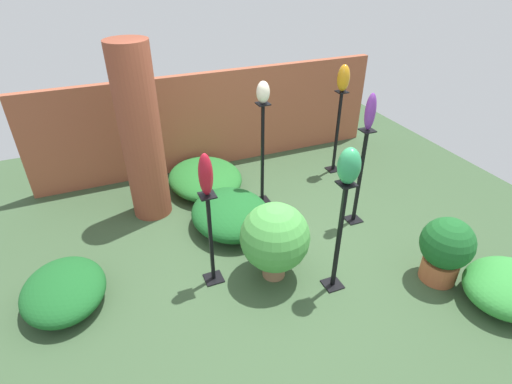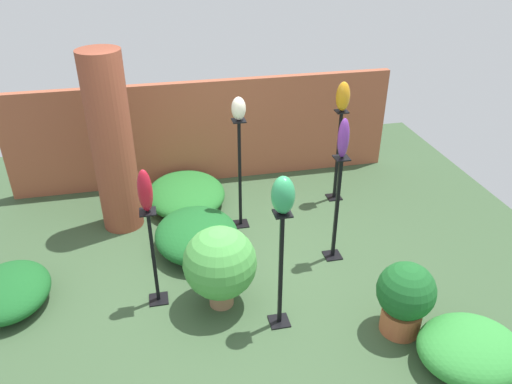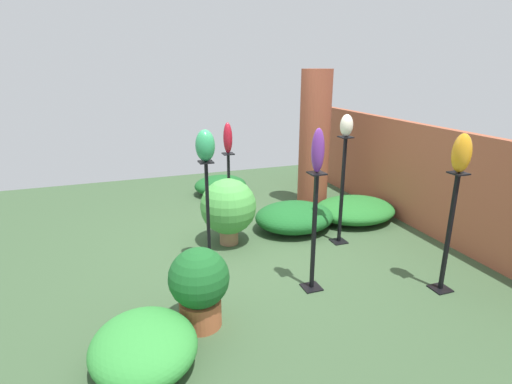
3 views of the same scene
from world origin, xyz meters
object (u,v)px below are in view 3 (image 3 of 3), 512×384
(pedestal_jade, at_px, (208,219))
(art_vase_jade, at_px, (205,146))
(art_vase_ruby, at_px, (228,138))
(pedestal_ivory, at_px, (342,195))
(pedestal_amber, at_px, (448,238))
(pedestal_ruby, at_px, (229,193))
(art_vase_amber, at_px, (462,153))
(pedestal_violet, at_px, (314,237))
(art_vase_ivory, at_px, (347,125))
(brick_pillar, at_px, (314,140))
(potted_plant_front_left, at_px, (199,284))
(art_vase_violet, at_px, (318,151))
(potted_plant_back_center, at_px, (228,207))

(pedestal_jade, distance_m, art_vase_jade, 0.88)
(art_vase_ruby, bearing_deg, pedestal_ivory, 47.90)
(pedestal_jade, bearing_deg, pedestal_amber, 58.00)
(pedestal_ruby, xyz_separation_m, art_vase_amber, (2.57, 1.65, 1.01))
(pedestal_violet, relative_size, art_vase_ivory, 4.67)
(brick_pillar, distance_m, pedestal_jade, 2.73)
(pedestal_ruby, xyz_separation_m, art_vase_jade, (1.17, -0.59, 0.97))
(art_vase_ruby, distance_m, potted_plant_front_left, 2.65)
(pedestal_ivory, bearing_deg, pedestal_amber, 15.64)
(pedestal_jade, height_order, pedestal_amber, pedestal_amber)
(art_vase_violet, height_order, potted_plant_front_left, art_vase_violet)
(pedestal_jade, relative_size, art_vase_amber, 3.32)
(art_vase_ruby, bearing_deg, art_vase_ivory, 47.90)
(brick_pillar, distance_m, potted_plant_back_center, 2.15)
(art_vase_jade, height_order, potted_plant_front_left, art_vase_jade)
(art_vase_amber, bearing_deg, potted_plant_front_left, -95.86)
(pedestal_ivory, bearing_deg, art_vase_violet, -43.74)
(pedestal_amber, relative_size, art_vase_ruby, 2.96)
(pedestal_ruby, relative_size, art_vase_violet, 2.50)
(pedestal_violet, bearing_deg, potted_plant_back_center, -159.58)
(potted_plant_back_center, bearing_deg, art_vase_ivory, 71.63)
(art_vase_jade, bearing_deg, potted_plant_front_left, -17.24)
(pedestal_amber, xyz_separation_m, art_vase_jade, (-1.40, -2.24, 0.87))
(pedestal_violet, xyz_separation_m, potted_plant_front_left, (0.23, -1.28, -0.18))
(pedestal_jade, distance_m, art_vase_amber, 2.80)
(art_vase_jade, bearing_deg, pedestal_jade, 0.00)
(pedestal_jade, bearing_deg, art_vase_jade, 0.00)
(brick_pillar, height_order, pedestal_ruby, brick_pillar)
(art_vase_violet, height_order, art_vase_ruby, art_vase_violet)
(brick_pillar, distance_m, pedestal_ruby, 1.76)
(art_vase_jade, bearing_deg, art_vase_amber, 58.00)
(pedestal_amber, bearing_deg, potted_plant_front_left, -95.86)
(brick_pillar, bearing_deg, pedestal_ivory, -13.19)
(brick_pillar, height_order, art_vase_violet, brick_pillar)
(pedestal_ruby, xyz_separation_m, pedestal_amber, (2.57, 1.65, 0.10))
(potted_plant_back_center, bearing_deg, brick_pillar, 119.73)
(art_vase_jade, bearing_deg, art_vase_ivory, 91.46)
(art_vase_violet, height_order, art_vase_ivory, art_vase_violet)
(pedestal_ruby, bearing_deg, pedestal_violet, 9.25)
(pedestal_ivory, relative_size, art_vase_violet, 3.29)
(pedestal_jade, distance_m, pedestal_ruby, 1.32)
(pedestal_ivory, bearing_deg, pedestal_jade, -88.54)
(pedestal_ruby, distance_m, art_vase_amber, 3.22)
(pedestal_ruby, bearing_deg, potted_plant_front_left, -22.20)
(pedestal_violet, bearing_deg, art_vase_jade, -134.20)
(brick_pillar, bearing_deg, pedestal_amber, 1.04)
(brick_pillar, bearing_deg, art_vase_ivory, -13.19)
(art_vase_violet, xyz_separation_m, potted_plant_front_left, (0.23, -1.28, -1.11))
(art_vase_violet, relative_size, art_vase_ruby, 1.00)
(pedestal_violet, xyz_separation_m, pedestal_ruby, (-2.07, -0.34, -0.10))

